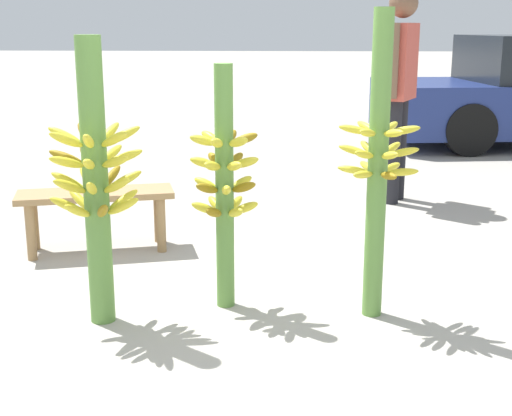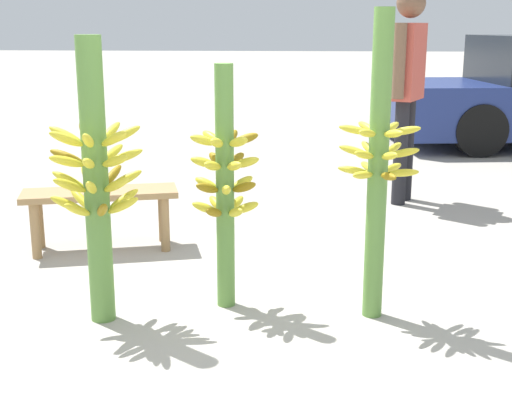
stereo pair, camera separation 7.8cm
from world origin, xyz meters
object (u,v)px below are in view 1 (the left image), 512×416
Objects in this scene: banana_stalk_center at (225,184)px; market_bench at (96,203)px; banana_stalk_left at (96,180)px; banana_stalk_right at (378,165)px; vendor_person at (400,76)px.

market_bench is (-0.94, 0.90, -0.34)m from banana_stalk_center.
banana_stalk_left is 0.92× the size of banana_stalk_right.
banana_stalk_left reaches higher than market_bench.
banana_stalk_center is at bearing 21.69° from banana_stalk_left.
banana_stalk_right is 1.46× the size of market_bench.
vendor_person is at bearing 80.02° from banana_stalk_right.
vendor_person is at bearing 55.76° from banana_stalk_left.
banana_stalk_left is 1.34× the size of market_bench.
banana_stalk_center is at bearing -59.42° from market_bench.
vendor_person is at bearing 19.59° from market_bench.
vendor_person reaches higher than market_bench.
vendor_person is (1.80, 2.65, 0.32)m from banana_stalk_left.
banana_stalk_center is 1.21× the size of market_bench.
vendor_person reaches higher than banana_stalk_right.
banana_stalk_right reaches higher than market_bench.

